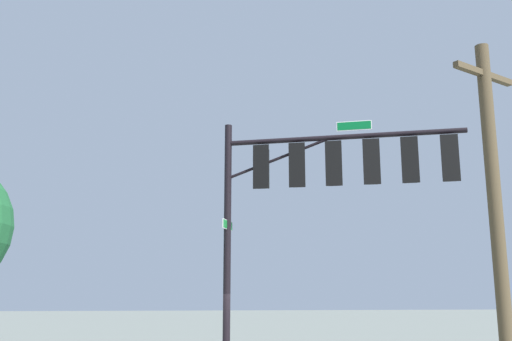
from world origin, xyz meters
The scene contains 2 objects.
signal_pole_assembly centered at (2.62, -0.82, 5.48)m, with size 6.28×2.55×7.19m.
utility_pole centered at (4.81, -5.42, 3.85)m, with size 1.63×0.99×7.40m.
Camera 1 is at (-0.70, -15.66, 2.62)m, focal length 40.21 mm.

